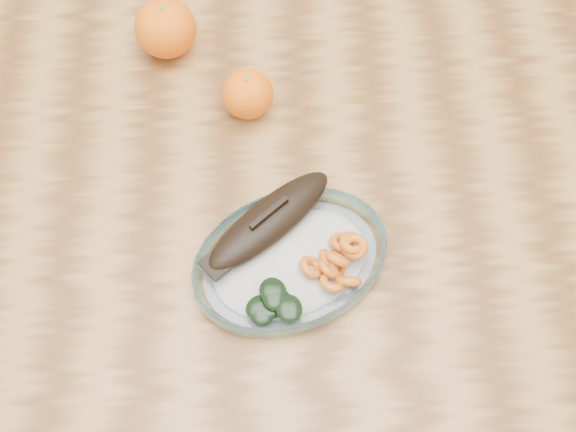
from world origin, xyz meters
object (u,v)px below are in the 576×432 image
(plated_meal, at_px, (290,259))
(orange_right, at_px, (248,94))
(orange_left, at_px, (166,28))
(dining_table, at_px, (231,208))

(plated_meal, relative_size, orange_right, 8.27)
(orange_left, bearing_deg, dining_table, -69.84)
(dining_table, distance_m, orange_left, 0.27)
(plated_meal, bearing_deg, dining_table, 99.68)
(dining_table, bearing_deg, plated_meal, -59.68)
(dining_table, height_order, orange_left, orange_left)
(orange_left, height_order, orange_right, orange_left)
(dining_table, xyz_separation_m, orange_right, (0.03, 0.10, 0.13))
(plated_meal, height_order, orange_right, plated_meal)
(plated_meal, height_order, orange_left, orange_left)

